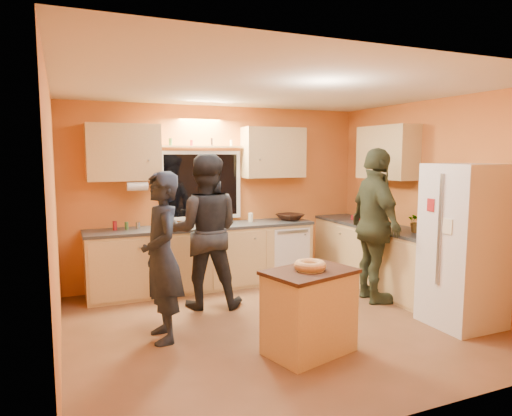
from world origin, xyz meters
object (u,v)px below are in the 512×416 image
person_center (205,231)px  person_right (375,226)px  refrigerator (464,245)px  person_left (162,257)px  island (309,311)px

person_center → person_right: size_ratio=0.96×
refrigerator → person_right: person_right is taller
refrigerator → person_left: bearing=164.3°
island → person_right: (1.55, 1.03, 0.58)m
person_left → person_center: (0.71, 0.84, 0.09)m
person_left → person_center: person_center is taller
refrigerator → person_center: 3.01m
island → person_left: size_ratio=0.55×
refrigerator → island: (-1.94, 0.03, -0.49)m
refrigerator → person_left: (-3.16, 0.89, -0.03)m
person_left → person_right: size_ratio=0.87×
refrigerator → island: 2.00m
refrigerator → person_center: person_center is taller
person_left → person_center: 1.10m
refrigerator → person_left: refrigerator is taller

